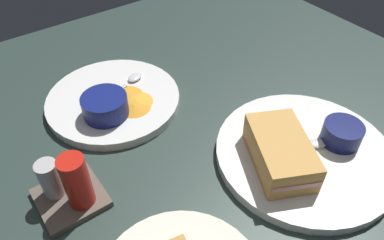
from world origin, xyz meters
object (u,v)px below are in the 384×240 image
(plate_chips_companion, at_px, (114,100))
(condiment_caddy, at_px, (69,186))
(spoon_by_gravy_ramekin, at_px, (130,81))
(ramekin_light_gravy, at_px, (105,105))
(sandwich_half_near, at_px, (280,152))
(ramekin_dark_sauce, at_px, (342,133))
(plate_sandwich_main, at_px, (304,154))
(spoon_by_dark_ramekin, at_px, (310,145))

(plate_chips_companion, relative_size, condiment_caddy, 2.57)
(spoon_by_gravy_ramekin, bearing_deg, ramekin_light_gravy, 125.53)
(plate_chips_companion, xyz_separation_m, condiment_caddy, (-0.16, 0.15, 0.03))
(sandwich_half_near, xyz_separation_m, spoon_by_gravy_ramekin, (0.31, 0.08, -0.02))
(ramekin_dark_sauce, bearing_deg, ramekin_light_gravy, 44.54)
(spoon_by_gravy_ramekin, xyz_separation_m, condiment_caddy, (-0.18, 0.19, 0.01))
(plate_sandwich_main, bearing_deg, condiment_caddy, 67.70)
(ramekin_dark_sauce, bearing_deg, spoon_by_gravy_ramekin, 30.47)
(spoon_by_dark_ramekin, bearing_deg, ramekin_dark_sauce, -112.87)
(sandwich_half_near, relative_size, condiment_caddy, 1.58)
(plate_sandwich_main, bearing_deg, spoon_by_dark_ramekin, -82.55)
(condiment_caddy, bearing_deg, spoon_by_gravy_ramekin, -46.95)
(spoon_by_gravy_ramekin, bearing_deg, sandwich_half_near, -164.74)
(ramekin_dark_sauce, relative_size, spoon_by_gravy_ramekin, 0.64)
(plate_chips_companion, bearing_deg, plate_sandwich_main, -148.23)
(spoon_by_dark_ramekin, relative_size, ramekin_light_gravy, 1.22)
(ramekin_dark_sauce, bearing_deg, spoon_by_dark_ramekin, 67.13)
(sandwich_half_near, relative_size, spoon_by_gravy_ramekin, 1.55)
(plate_chips_companion, bearing_deg, condiment_caddy, 137.90)
(plate_sandwich_main, relative_size, sandwich_half_near, 1.86)
(spoon_by_gravy_ramekin, bearing_deg, plate_chips_companion, 111.85)
(plate_chips_companion, bearing_deg, spoon_by_gravy_ramekin, -68.15)
(plate_sandwich_main, bearing_deg, spoon_by_gravy_ramekin, 23.39)
(sandwich_half_near, relative_size, plate_chips_companion, 0.61)
(spoon_by_dark_ramekin, distance_m, plate_chips_companion, 0.36)
(sandwich_half_near, bearing_deg, spoon_by_gravy_ramekin, 15.26)
(ramekin_dark_sauce, distance_m, spoon_by_gravy_ramekin, 0.39)
(ramekin_dark_sauce, xyz_separation_m, condiment_caddy, (0.15, 0.39, -0.00))
(ramekin_dark_sauce, bearing_deg, plate_chips_companion, 37.72)
(condiment_caddy, bearing_deg, ramekin_light_gravy, -42.74)
(spoon_by_dark_ramekin, bearing_deg, condiment_caddy, 68.67)
(ramekin_light_gravy, bearing_deg, spoon_by_dark_ramekin, -138.77)
(sandwich_half_near, xyz_separation_m, condiment_caddy, (0.13, 0.28, -0.01))
(condiment_caddy, bearing_deg, plate_sandwich_main, -112.30)
(plate_chips_companion, distance_m, spoon_by_gravy_ramekin, 0.05)
(plate_sandwich_main, height_order, spoon_by_dark_ramekin, spoon_by_dark_ramekin)
(plate_chips_companion, distance_m, ramekin_light_gravy, 0.06)
(spoon_by_gravy_ramekin, height_order, condiment_caddy, condiment_caddy)
(ramekin_dark_sauce, height_order, plate_chips_companion, ramekin_dark_sauce)
(sandwich_half_near, bearing_deg, ramekin_dark_sauce, -102.95)
(sandwich_half_near, height_order, ramekin_dark_sauce, sandwich_half_near)
(plate_chips_companion, height_order, spoon_by_gravy_ramekin, spoon_by_gravy_ramekin)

